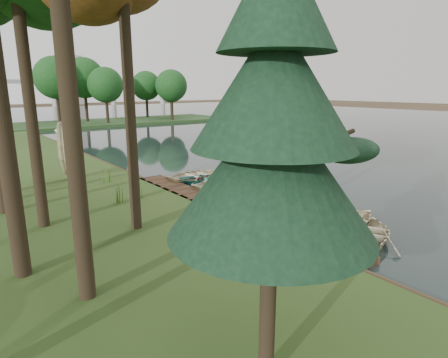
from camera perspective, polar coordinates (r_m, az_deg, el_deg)
ground at (r=19.80m, az=3.45°, el=-4.05°), size 300.00×300.00×0.00m
water at (r=54.81m, az=13.63°, el=7.03°), size 130.00×200.00×0.05m
boardwalk at (r=18.79m, az=-0.25°, el=-4.52°), size 1.60×16.00×0.30m
peninsula at (r=67.62m, az=-19.99°, el=7.96°), size 50.00×14.00×0.45m
far_trees at (r=66.44m, az=-23.23°, el=12.97°), size 45.60×5.60×8.80m
bridge at (r=136.47m, az=-27.78°, el=12.61°), size 95.90×4.00×8.60m
building_a at (r=159.96m, az=-22.80°, el=13.73°), size 10.00×8.00×18.00m
rowboat_0 at (r=16.27m, az=21.14°, el=-7.38°), size 4.44×3.92×0.76m
rowboat_1 at (r=17.25m, az=17.91°, el=-5.82°), size 4.04×2.94×0.82m
rowboat_2 at (r=17.63m, az=13.63°, el=-5.25°), size 4.04×3.28×0.74m
rowboat_3 at (r=18.57m, az=10.33°, el=-4.28°), size 3.28×2.53×0.63m
rowboat_4 at (r=19.77m, az=8.13°, el=-2.86°), size 4.18×3.34×0.77m
rowboat_5 at (r=20.90m, az=5.08°, el=-1.79°), size 4.18×3.13×0.82m
rowboat_6 at (r=21.95m, az=2.29°, el=-0.99°), size 4.67×3.94×0.83m
rowboat_7 at (r=22.75m, az=-0.11°, el=-0.45°), size 4.23×3.18×0.83m
rowboat_8 at (r=23.98m, az=-2.27°, el=0.20°), size 4.46×3.90×0.77m
rowboat_9 at (r=24.90m, az=-4.25°, el=0.76°), size 4.20×3.13×0.83m
stored_rowboat at (r=26.11m, az=-22.44°, el=0.84°), size 3.86×2.85×0.77m
pine_tree at (r=6.59m, az=7.53°, el=8.39°), size 3.80×3.80×8.19m
reeds_0 at (r=15.17m, az=5.66°, el=-6.62°), size 0.60×0.60×0.95m
reeds_1 at (r=20.45m, az=-12.70°, el=-1.65°), size 0.60×0.60×0.86m
reeds_2 at (r=19.84m, az=-15.85°, el=-2.04°), size 0.60×0.60×1.05m
reeds_3 at (r=24.53m, az=-17.65°, el=0.83°), size 0.60×0.60×1.07m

